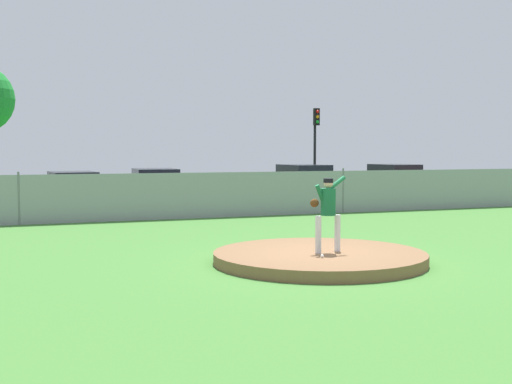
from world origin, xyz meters
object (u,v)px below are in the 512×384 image
at_px(parked_car_red, 394,184).
at_px(parked_car_teal, 304,185).
at_px(traffic_light_far, 316,136).
at_px(pitcher_youth, 328,207).
at_px(parked_car_silver, 73,192).
at_px(baseball, 322,256).
at_px(parked_car_navy, 155,190).

distance_m(parked_car_red, parked_car_teal, 4.76).
xyz_separation_m(parked_car_red, parked_car_teal, (-4.76, 0.02, 0.00)).
bearing_deg(traffic_light_far, pitcher_youth, -115.20).
height_order(pitcher_youth, parked_car_silver, pitcher_youth).
xyz_separation_m(pitcher_youth, baseball, (-0.43, -0.62, -0.95)).
height_order(parked_car_teal, traffic_light_far, traffic_light_far).
height_order(baseball, parked_car_teal, parked_car_teal).
xyz_separation_m(parked_car_silver, parked_car_navy, (3.21, -0.92, 0.05)).
bearing_deg(parked_car_silver, parked_car_navy, -16.00).
relative_size(pitcher_youth, baseball, 22.19).
bearing_deg(parked_car_navy, parked_car_silver, 164.00).
xyz_separation_m(parked_car_silver, parked_car_teal, (10.07, -0.67, 0.09)).
bearing_deg(parked_car_teal, parked_car_navy, -177.92).
height_order(parked_car_red, parked_car_teal, parked_car_teal).
bearing_deg(baseball, pitcher_youth, 55.09).
distance_m(baseball, parked_car_teal, 16.46).
relative_size(parked_car_navy, parked_car_teal, 1.01).
distance_m(parked_car_silver, traffic_light_far, 13.67).
bearing_deg(parked_car_red, parked_car_navy, -178.86).
bearing_deg(baseball, parked_car_navy, 91.09).
relative_size(parked_car_silver, parked_car_navy, 0.96).
bearing_deg(parked_car_silver, parked_car_teal, -3.81).
bearing_deg(parked_car_silver, pitcher_youth, -75.45).
height_order(pitcher_youth, baseball, pitcher_youth).
height_order(pitcher_youth, traffic_light_far, traffic_light_far).
distance_m(parked_car_silver, parked_car_navy, 3.34).
relative_size(parked_car_teal, traffic_light_far, 0.93).
bearing_deg(traffic_light_far, parked_car_teal, -121.57).
distance_m(baseball, traffic_light_far, 21.96).
bearing_deg(parked_car_teal, pitcher_youth, -113.03).
bearing_deg(pitcher_youth, baseball, -124.91).
bearing_deg(parked_car_navy, parked_car_red, 1.14).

